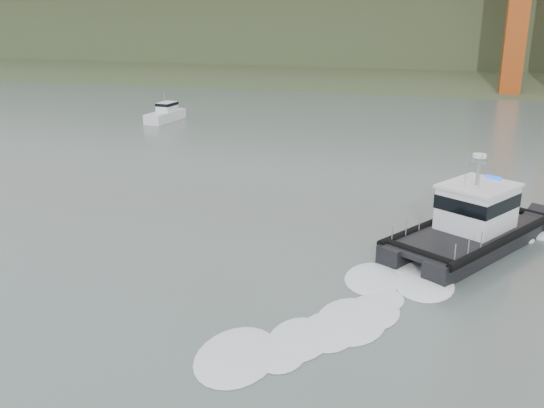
% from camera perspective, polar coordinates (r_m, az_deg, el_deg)
% --- Properties ---
extents(ground, '(400.00, 400.00, 0.00)m').
position_cam_1_polar(ground, '(28.75, -2.64, -9.07)').
color(ground, '#53625E').
rests_on(ground, ground).
extents(headlands, '(500.00, 105.36, 27.12)m').
position_cam_1_polar(headlands, '(150.10, 12.88, 15.36)').
color(headlands, '#364527').
rests_on(headlands, ground).
extents(patrol_boat, '(9.70, 12.07, 5.63)m').
position_cam_1_polar(patrol_boat, '(36.13, 18.30, -1.76)').
color(patrol_boat, black).
rests_on(patrol_boat, ground).
extents(motorboat, '(2.81, 6.45, 3.43)m').
position_cam_1_polar(motorboat, '(74.49, -9.97, 8.37)').
color(motorboat, silver).
rests_on(motorboat, ground).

